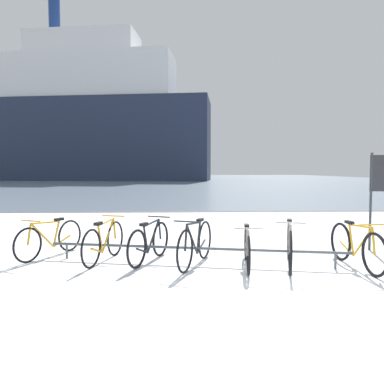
% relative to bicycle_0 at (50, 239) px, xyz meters
% --- Properties ---
extents(ground, '(80.00, 132.00, 0.08)m').
position_rel_bicycle_0_xyz_m(ground, '(4.19, 51.44, -0.39)').
color(ground, silver).
extents(bike_rack, '(5.31, 1.05, 0.31)m').
position_rel_bicycle_0_xyz_m(bike_rack, '(2.76, -0.62, -0.08)').
color(bike_rack, '#4C5156').
rests_on(bike_rack, ground).
extents(bicycle_0, '(0.80, 1.55, 0.76)m').
position_rel_bicycle_0_xyz_m(bicycle_0, '(0.00, 0.00, 0.00)').
color(bicycle_0, black).
rests_on(bicycle_0, ground).
extents(bicycle_1, '(0.56, 1.59, 0.80)m').
position_rel_bicycle_0_xyz_m(bicycle_1, '(1.12, -0.42, 0.02)').
color(bicycle_1, black).
rests_on(bicycle_1, ground).
extents(bicycle_2, '(0.69, 1.53, 0.79)m').
position_rel_bicycle_0_xyz_m(bicycle_2, '(1.96, -0.47, 0.01)').
color(bicycle_2, black).
rests_on(bicycle_2, ground).
extents(bicycle_3, '(0.73, 1.64, 0.84)m').
position_rel_bicycle_0_xyz_m(bicycle_3, '(2.79, -0.74, 0.03)').
color(bicycle_3, black).
rests_on(bicycle_3, ground).
extents(bicycle_4, '(0.46, 1.63, 0.75)m').
position_rel_bicycle_0_xyz_m(bicycle_4, '(3.67, -0.90, -0.01)').
color(bicycle_4, black).
rests_on(bicycle_4, ground).
extents(bicycle_5, '(0.60, 1.75, 0.84)m').
position_rel_bicycle_0_xyz_m(bicycle_5, '(4.41, -0.88, 0.03)').
color(bicycle_5, black).
rests_on(bicycle_5, ground).
extents(bicycle_6, '(0.46, 1.77, 0.82)m').
position_rel_bicycle_0_xyz_m(bicycle_6, '(5.52, -1.01, 0.02)').
color(bicycle_6, black).
rests_on(bicycle_6, ground).
extents(info_sign, '(0.55, 0.16, 2.03)m').
position_rel_bicycle_0_xyz_m(info_sign, '(6.73, 0.32, 1.03)').
color(info_sign, '#33383D').
rests_on(info_sign, ground).
extents(ferry_ship, '(39.85, 15.13, 29.39)m').
position_rel_bicycle_0_xyz_m(ferry_ship, '(-12.39, 54.16, 9.51)').
color(ferry_ship, '#232D47').
rests_on(ferry_ship, ground).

